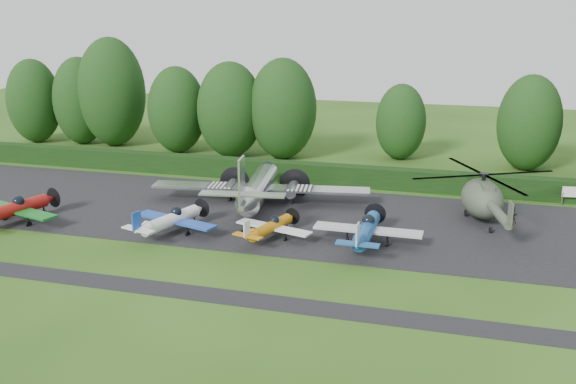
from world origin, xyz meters
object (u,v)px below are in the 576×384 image
(light_plane_orange, at_px, (271,227))
(helicopter, at_px, (482,195))
(light_plane_white, at_px, (171,220))
(light_plane_blue, at_px, (367,230))
(transport_plane, at_px, (257,188))
(light_plane_red, at_px, (12,209))

(light_plane_orange, relative_size, helicopter, 0.46)
(light_plane_white, bearing_deg, helicopter, 6.57)
(light_plane_blue, height_order, helicopter, helicopter)
(transport_plane, height_order, light_plane_red, transport_plane)
(light_plane_red, relative_size, light_plane_orange, 1.29)
(light_plane_red, height_order, helicopter, helicopter)
(light_plane_orange, distance_m, helicopter, 17.77)
(light_plane_blue, bearing_deg, transport_plane, 146.02)
(light_plane_white, relative_size, helicopter, 0.53)
(light_plane_red, xyz_separation_m, helicopter, (36.26, 11.31, 0.84))
(transport_plane, relative_size, light_plane_red, 2.31)
(light_plane_red, height_order, light_plane_blue, light_plane_red)
(light_plane_blue, bearing_deg, light_plane_red, -174.79)
(helicopter, bearing_deg, transport_plane, -162.95)
(light_plane_white, bearing_deg, light_plane_red, 169.22)
(light_plane_orange, height_order, helicopter, helicopter)
(light_plane_white, distance_m, helicopter, 25.06)
(light_plane_red, distance_m, helicopter, 37.99)
(light_plane_white, distance_m, light_plane_orange, 7.78)
(light_plane_red, xyz_separation_m, light_plane_orange, (20.99, 2.28, -0.29))
(light_plane_white, height_order, light_plane_orange, light_plane_white)
(light_plane_red, distance_m, light_plane_orange, 21.12)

